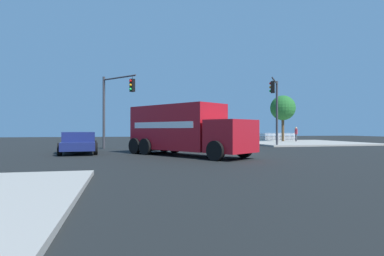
{
  "coord_description": "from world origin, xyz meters",
  "views": [
    {
      "loc": [
        6.03,
        18.26,
        1.55
      ],
      "look_at": [
        2.02,
        0.34,
        1.63
      ],
      "focal_mm": 29.37,
      "sensor_mm": 36.0,
      "label": 1
    }
  ],
  "objects": [
    {
      "name": "pickup_navy",
      "position": [
        8.75,
        -3.19,
        0.73
      ],
      "size": [
        2.63,
        5.36,
        1.38
      ],
      "color": "navy",
      "rests_on": "ground"
    },
    {
      "name": "ground_plane",
      "position": [
        0.0,
        0.0,
        0.0
      ],
      "size": [
        100.0,
        100.0,
        0.0
      ],
      "primitive_type": "plane",
      "color": "black"
    },
    {
      "name": "traffic_light_secondary",
      "position": [
        6.69,
        -7.04,
        3.79
      ],
      "size": [
        2.55,
        2.92,
        5.8
      ],
      "color": "#38383D",
      "rests_on": "ground"
    },
    {
      "name": "shade_tree_near",
      "position": [
        -12.81,
        -16.0,
        4.11
      ],
      "size": [
        2.98,
        2.98,
        5.48
      ],
      "color": "brown",
      "rests_on": "sidewalk_corner_near"
    },
    {
      "name": "traffic_light_primary",
      "position": [
        -7.16,
        -7.02,
        3.95
      ],
      "size": [
        2.22,
        3.27,
        5.83
      ],
      "color": "#38383D",
      "rests_on": "sidewalk_corner_near"
    },
    {
      "name": "picket_fence_run",
      "position": [
        -13.32,
        -19.43,
        0.62
      ],
      "size": [
        6.58,
        0.05,
        0.95
      ],
      "color": "silver",
      "rests_on": "sidewalk_corner_near"
    },
    {
      "name": "delivery_truck",
      "position": [
        2.43,
        0.01,
        1.55
      ],
      "size": [
        6.65,
        8.07,
        2.99
      ],
      "color": "#AD141E",
      "rests_on": "ground"
    },
    {
      "name": "sidewalk_corner_near",
      "position": [
        -13.32,
        -13.32,
        0.07
      ],
      "size": [
        12.7,
        12.7,
        0.14
      ],
      "primitive_type": "cube",
      "color": "#9E998E",
      "rests_on": "ground"
    },
    {
      "name": "pedestrian_near_corner",
      "position": [
        -14.33,
        -15.61,
        1.11
      ],
      "size": [
        0.27,
        0.53,
        1.7
      ],
      "color": "#4C4C51",
      "rests_on": "sidewalk_corner_near"
    }
  ]
}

